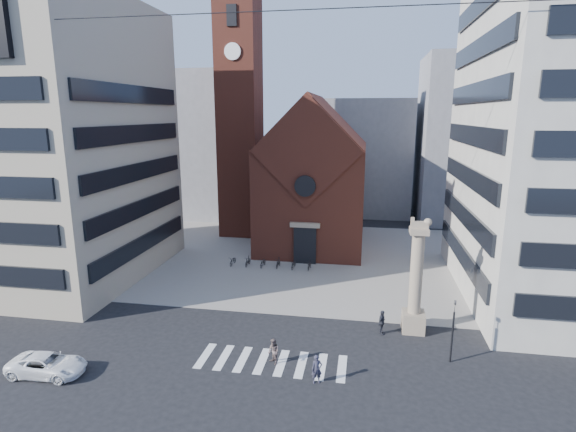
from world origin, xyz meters
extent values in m
plane|color=black|center=(0.00, 0.00, 0.00)|extent=(120.00, 120.00, 0.00)
cube|color=gray|center=(0.00, 19.00, 0.03)|extent=(46.00, 30.00, 0.05)
cube|color=brown|center=(0.00, 25.00, 6.00)|extent=(12.00, 16.00, 12.00)
cube|color=brown|center=(0.00, 25.40, 12.00)|extent=(12.00, 15.40, 12.00)
cube|color=brown|center=(0.00, 17.05, 12.00)|extent=(11.76, 0.50, 11.76)
cylinder|color=black|center=(0.00, 16.60, 8.50)|extent=(2.20, 0.30, 2.20)
cube|color=black|center=(0.00, 16.85, 2.00)|extent=(2.40, 0.30, 4.00)
cube|color=tan|center=(0.00, 16.80, 4.30)|extent=(3.20, 0.40, 0.50)
cube|color=brown|center=(-10.00, 28.00, 15.00)|extent=(5.00, 5.00, 30.00)
cylinder|color=white|center=(-10.00, 25.40, 23.00)|extent=(2.00, 0.20, 2.00)
cube|color=black|center=(-10.00, 25.40, 27.00)|extent=(1.20, 0.20, 2.40)
cube|color=gray|center=(-24.00, 10.00, 13.00)|extent=(18.00, 20.00, 26.00)
cube|color=gray|center=(-20.00, 40.00, 11.00)|extent=(16.00, 14.00, 22.00)
cube|color=gray|center=(6.00, 45.00, 9.00)|extent=(14.00, 12.00, 18.00)
cube|color=gray|center=(22.00, 42.00, 12.00)|extent=(16.00, 14.00, 24.00)
cube|color=tan|center=(10.00, 3.00, 0.75)|extent=(1.60, 1.60, 1.50)
cylinder|color=tan|center=(10.00, 3.00, 4.50)|extent=(0.90, 0.90, 6.00)
cube|color=tan|center=(10.00, 3.00, 7.70)|extent=(1.30, 1.30, 0.40)
cube|color=tan|center=(10.00, 3.00, 8.10)|extent=(1.20, 0.50, 0.55)
sphere|color=tan|center=(10.55, 3.00, 8.35)|extent=(0.56, 0.56, 0.56)
cube|color=tan|center=(9.50, 3.00, 8.50)|extent=(0.25, 0.15, 0.35)
cylinder|color=black|center=(12.00, -1.00, 1.75)|extent=(0.12, 0.12, 3.50)
imported|color=black|center=(12.00, -1.00, 3.90)|extent=(0.13, 0.16, 0.80)
imported|color=white|center=(-12.82, -6.77, 0.65)|extent=(4.79, 2.37, 1.30)
imported|color=#2A2939|center=(3.69, -4.79, 0.89)|extent=(0.75, 0.62, 1.78)
imported|color=#665452|center=(0.71, -3.17, 0.85)|extent=(1.04, 1.05, 1.71)
imported|color=#282930|center=(7.69, 2.13, 0.92)|extent=(0.83, 1.16, 1.83)
imported|color=black|center=(-7.47, 15.04, 0.51)|extent=(0.70, 1.78, 0.92)
imported|color=black|center=(-5.83, 15.04, 0.56)|extent=(0.57, 1.72, 1.02)
imported|color=black|center=(-4.19, 15.04, 0.51)|extent=(0.70, 1.78, 0.92)
imported|color=black|center=(-2.55, 15.04, 0.56)|extent=(0.57, 1.72, 1.02)
imported|color=black|center=(-0.91, 15.04, 0.51)|extent=(0.70, 1.78, 0.92)
imported|color=black|center=(0.72, 15.04, 0.56)|extent=(0.57, 1.72, 1.02)
camera|label=1|loc=(6.12, -28.80, 15.78)|focal=28.00mm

